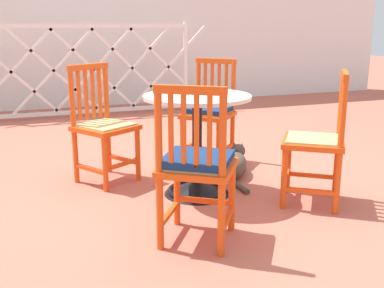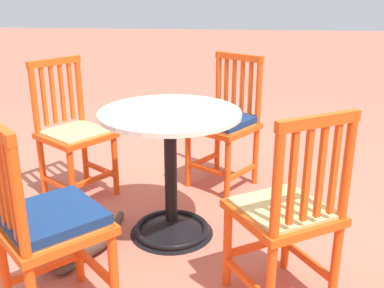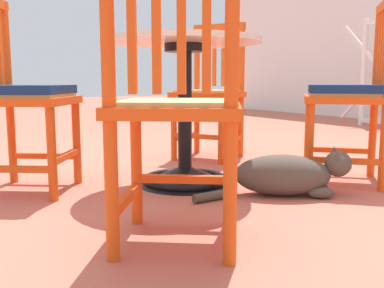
% 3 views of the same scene
% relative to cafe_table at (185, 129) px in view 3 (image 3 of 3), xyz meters
% --- Properties ---
extents(ground_plane, '(24.00, 24.00, 0.00)m').
position_rel_cafe_table_xyz_m(ground_plane, '(0.01, 0.04, -0.28)').
color(ground_plane, '#BC604C').
extents(cafe_table, '(0.76, 0.76, 0.73)m').
position_rel_cafe_table_xyz_m(cafe_table, '(0.00, 0.00, 0.00)').
color(cafe_table, black).
rests_on(cafe_table, ground_plane).
extents(orange_chair_facing_out, '(0.57, 0.57, 0.91)m').
position_rel_cafe_table_xyz_m(orange_chair_facing_out, '(0.40, 0.74, 0.16)').
color(orange_chair_facing_out, '#E04C14').
rests_on(orange_chair_facing_out, ground_plane).
extents(orange_chair_at_corner, '(0.55, 0.55, 0.91)m').
position_rel_cafe_table_xyz_m(orange_chair_at_corner, '(-0.57, 0.54, 0.15)').
color(orange_chair_at_corner, '#E04C14').
rests_on(orange_chair_at_corner, ground_plane).
extents(orange_chair_by_planter, '(0.56, 0.56, 0.91)m').
position_rel_cafe_table_xyz_m(orange_chair_by_planter, '(-0.28, -0.72, 0.16)').
color(orange_chair_by_planter, '#E04C14').
rests_on(orange_chair_by_planter, ground_plane).
extents(orange_chair_tucked_in, '(0.56, 0.56, 0.91)m').
position_rel_cafe_table_xyz_m(orange_chair_tucked_in, '(0.70, -0.45, 0.15)').
color(orange_chair_tucked_in, '#E04C14').
rests_on(orange_chair_tucked_in, ground_plane).
extents(tabby_cat, '(0.41, 0.70, 0.23)m').
position_rel_cafe_table_xyz_m(tabby_cat, '(0.45, 0.30, -0.19)').
color(tabby_cat, '#4C4238').
rests_on(tabby_cat, ground_plane).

